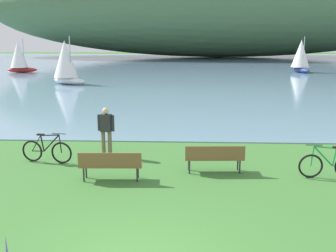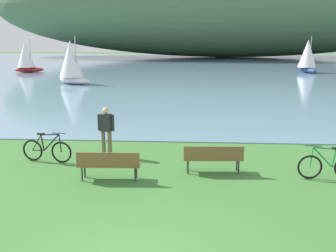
# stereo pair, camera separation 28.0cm
# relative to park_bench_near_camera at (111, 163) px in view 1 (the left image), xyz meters

# --- Properties ---
(bay_water) EXTENTS (180.00, 80.00, 0.04)m
(bay_water) POSITION_rel_park_bench_near_camera_xyz_m (1.25, 44.32, -0.50)
(bay_water) COLOR #6B8EA8
(bay_water) RESTS_ON ground
(distant_hillside) EXTENTS (93.58, 28.00, 20.19)m
(distant_hillside) POSITION_rel_park_bench_near_camera_xyz_m (9.10, 70.41, 9.61)
(distant_hillside) COLOR #4C7047
(distant_hillside) RESTS_ON bay_water
(park_bench_near_camera) EXTENTS (1.82, 0.55, 0.88)m
(park_bench_near_camera) POSITION_rel_park_bench_near_camera_xyz_m (0.00, 0.00, 0.00)
(park_bench_near_camera) COLOR brown
(park_bench_near_camera) RESTS_ON ground
(park_bench_further_along) EXTENTS (1.82, 0.58, 0.88)m
(park_bench_further_along) POSITION_rel_park_bench_near_camera_xyz_m (3.03, 0.83, 0.00)
(park_bench_further_along) COLOR brown
(park_bench_further_along) RESTS_ON ground
(bicycle_leaning_near_bench) EXTENTS (1.77, 0.10, 1.01)m
(bicycle_leaning_near_bench) POSITION_rel_park_bench_near_camera_xyz_m (6.34, 0.51, -0.12)
(bicycle_leaning_near_bench) COLOR black
(bicycle_leaning_near_bench) RESTS_ON ground
(bicycle_beside_path) EXTENTS (1.76, 0.34, 1.01)m
(bicycle_beside_path) POSITION_rel_park_bench_near_camera_xyz_m (-2.42, 1.61, -0.12)
(bicycle_beside_path) COLOR black
(bicycle_beside_path) RESTS_ON ground
(person_at_shoreline) EXTENTS (0.60, 0.28, 1.71)m
(person_at_shoreline) POSITION_rel_park_bench_near_camera_xyz_m (-0.59, 2.42, 0.46)
(person_at_shoreline) COLOR #72604C
(person_at_shoreline) RESTS_ON ground
(sailboat_nearest_to_shore) EXTENTS (3.40, 2.37, 3.85)m
(sailboat_nearest_to_shore) POSITION_rel_park_bench_near_camera_xyz_m (-16.83, 34.13, 1.33)
(sailboat_nearest_to_shore) COLOR #B22323
(sailboat_nearest_to_shore) RESTS_ON bay_water
(sailboat_mid_bay) EXTENTS (3.53, 2.78, 4.08)m
(sailboat_mid_bay) POSITION_rel_park_bench_near_camera_xyz_m (-8.15, 23.14, 1.44)
(sailboat_mid_bay) COLOR white
(sailboat_mid_bay) RESTS_ON bay_water
(sailboat_toward_hillside) EXTENTS (2.46, 3.56, 4.03)m
(sailboat_toward_hillside) POSITION_rel_park_bench_near_camera_xyz_m (15.28, 35.82, 1.41)
(sailboat_toward_hillside) COLOR navy
(sailboat_toward_hillside) RESTS_ON bay_water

